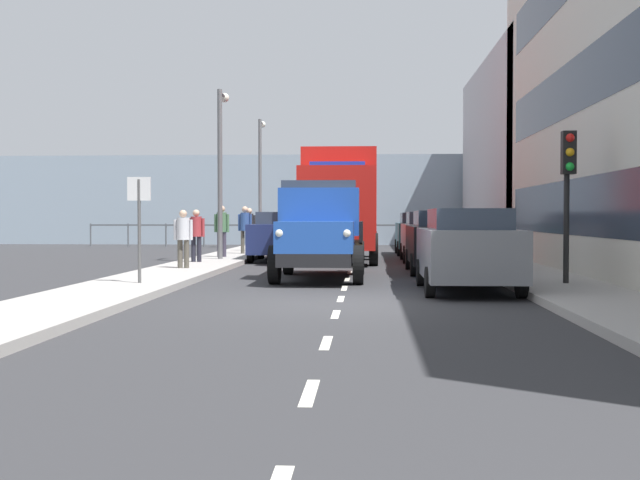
{
  "coord_description": "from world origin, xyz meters",
  "views": [
    {
      "loc": [
        -0.51,
        14.41,
        1.56
      ],
      "look_at": [
        0.71,
        -6.09,
        0.96
      ],
      "focal_mm": 45.36,
      "sensor_mm": 36.0,
      "label": 1
    }
  ],
  "objects": [
    {
      "name": "pedestrian_couple_a",
      "position": [
        4.55,
        -7.44,
        1.08
      ],
      "size": [
        0.53,
        0.34,
        1.59
      ],
      "color": "#4C473D",
      "rests_on": "sidewalk_right"
    },
    {
      "name": "pedestrian_in_dark_coat",
      "position": [
        4.19,
        -16.17,
        1.22
      ],
      "size": [
        0.53,
        0.34,
        1.8
      ],
      "color": "#4C473D",
      "rests_on": "sidewalk_right"
    },
    {
      "name": "car_teal_kerbside_3",
      "position": [
        -2.57,
        -18.7,
        0.9
      ],
      "size": [
        1.84,
        4.12,
        1.72
      ],
      "color": "#1E6670",
      "rests_on": "ground_plane"
    },
    {
      "name": "lamp_post_promenade",
      "position": [
        4.42,
        -12.44,
        3.57
      ],
      "size": [
        0.32,
        1.14,
        5.65
      ],
      "color": "#59595B",
      "rests_on": "sidewalk_right"
    },
    {
      "name": "road_centreline_markings",
      "position": [
        0.0,
        -7.07,
        0.0
      ],
      "size": [
        0.12,
        35.37,
        0.01
      ],
      "color": "silver",
      "rests_on": "ground_plane"
    },
    {
      "name": "lorry_cargo_red",
      "position": [
        0.46,
        -14.01,
        2.08
      ],
      "size": [
        2.58,
        8.2,
        3.87
      ],
      "color": "red",
      "rests_on": "ground_plane"
    },
    {
      "name": "sidewalk_right",
      "position": [
        4.56,
        -7.82,
        0.07
      ],
      "size": [
        2.08,
        39.63,
        0.15
      ],
      "primitive_type": "cube",
      "color": "#9E9993",
      "rests_on": "ground_plane"
    },
    {
      "name": "pedestrian_strolling",
      "position": [
        4.61,
        -13.59,
        1.21
      ],
      "size": [
        0.53,
        0.34,
        1.79
      ],
      "color": "#383342",
      "rests_on": "sidewalk_right"
    },
    {
      "name": "car_navy_oppositeside_0",
      "position": [
        2.57,
        -13.92,
        0.9
      ],
      "size": [
        1.91,
        4.45,
        1.72
      ],
      "color": "navy",
      "rests_on": "ground_plane"
    },
    {
      "name": "truck_vintage_blue",
      "position": [
        0.68,
        -5.39,
        1.18
      ],
      "size": [
        2.17,
        5.64,
        2.43
      ],
      "color": "black",
      "rests_on": "ground_plane"
    },
    {
      "name": "car_black_kerbside_1",
      "position": [
        -2.57,
        -8.07,
        0.9
      ],
      "size": [
        1.91,
        4.42,
        1.72
      ],
      "color": "black",
      "rests_on": "ground_plane"
    },
    {
      "name": "sidewalk_left",
      "position": [
        -4.56,
        -7.82,
        0.07
      ],
      "size": [
        2.08,
        39.63,
        0.15
      ],
      "primitive_type": "cube",
      "color": "#9E9993",
      "rests_on": "ground_plane"
    },
    {
      "name": "ground_plane",
      "position": [
        0.0,
        -7.82,
        0.0
      ],
      "size": [
        80.0,
        80.0,
        0.0
      ],
      "primitive_type": "plane",
      "color": "#2D2D30"
    },
    {
      "name": "street_sign",
      "position": [
        4.34,
        -2.47,
        1.68
      ],
      "size": [
        0.5,
        0.07,
        2.25
      ],
      "color": "#4C4C4C",
      "rests_on": "sidewalk_right"
    },
    {
      "name": "building_far_block",
      "position": [
        -8.83,
        -22.02,
        4.23
      ],
      "size": [
        6.46,
        15.02,
        8.46
      ],
      "color": "#B7B2B7",
      "rests_on": "ground_plane"
    },
    {
      "name": "lamp_post_far",
      "position": [
        4.68,
        -24.42,
        3.81
      ],
      "size": [
        0.32,
        1.14,
        6.1
      ],
      "color": "#59595B",
      "rests_on": "sidewalk_right"
    },
    {
      "name": "car_red_oppositeside_2",
      "position": [
        2.57,
        -24.6,
        0.9
      ],
      "size": [
        1.9,
        4.16,
        1.72
      ],
      "color": "#B21E1E",
      "rests_on": "ground_plane"
    },
    {
      "name": "sea_horizon",
      "position": [
        0.0,
        -30.64,
        2.5
      ],
      "size": [
        80.0,
        0.8,
        5.0
      ],
      "primitive_type": "cube",
      "color": "#8C9EAD",
      "rests_on": "ground_plane"
    },
    {
      "name": "seawall_railing",
      "position": [
        -0.0,
        -27.04,
        0.92
      ],
      "size": [
        28.08,
        0.08,
        1.2
      ],
      "color": "#4C5156",
      "rests_on": "ground_plane"
    },
    {
      "name": "traffic_light_near",
      "position": [
        -4.71,
        -2.85,
        2.47
      ],
      "size": [
        0.28,
        0.41,
        3.2
      ],
      "color": "black",
      "rests_on": "sidewalk_left"
    },
    {
      "name": "car_grey_kerbside_near",
      "position": [
        -2.57,
        -2.48,
        0.9
      ],
      "size": [
        1.92,
        4.37,
        1.72
      ],
      "color": "slate",
      "rests_on": "ground_plane"
    },
    {
      "name": "car_white_oppositeside_1",
      "position": [
        2.57,
        -19.47,
        0.89
      ],
      "size": [
        1.81,
        3.99,
        1.72
      ],
      "color": "white",
      "rests_on": "ground_plane"
    },
    {
      "name": "pedestrian_near_railing",
      "position": [
        4.83,
        -10.43,
        1.1
      ],
      "size": [
        0.53,
        0.34,
        1.63
      ],
      "color": "black",
      "rests_on": "sidewalk_right"
    },
    {
      "name": "pedestrian_couple_b",
      "position": [
        4.4,
        -18.77,
        1.19
      ],
      "size": [
        0.53,
        0.34,
        1.76
      ],
      "color": "#4C473D",
      "rests_on": "sidewalk_right"
    },
    {
      "name": "car_silver_kerbside_2",
      "position": [
        -2.57,
        -13.72,
        0.89
      ],
      "size": [
        1.79,
        4.06,
        1.72
      ],
      "color": "#B7BABF",
      "rests_on": "ground_plane"
    }
  ]
}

